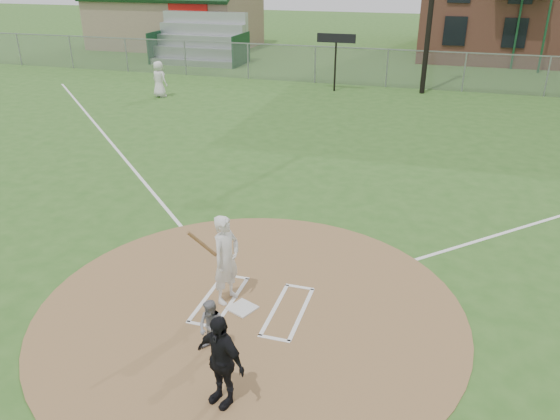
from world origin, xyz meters
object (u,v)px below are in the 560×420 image
(batter_at_plate, at_px, (226,259))
(catcher, at_px, (212,327))
(umpire, at_px, (220,360))
(home_plate, at_px, (242,308))
(ondeck_player, at_px, (159,79))

(batter_at_plate, bearing_deg, catcher, -77.25)
(umpire, bearing_deg, batter_at_plate, 131.67)
(batter_at_plate, bearing_deg, home_plate, -29.27)
(umpire, distance_m, batter_at_plate, 2.81)
(home_plate, distance_m, ondeck_player, 19.41)
(ondeck_player, relative_size, batter_at_plate, 0.95)
(batter_at_plate, bearing_deg, ondeck_player, 122.17)
(home_plate, distance_m, catcher, 1.46)
(home_plate, xyz_separation_m, umpire, (0.57, -2.41, 0.77))
(home_plate, xyz_separation_m, catcher, (-0.04, -1.37, 0.50))
(catcher, height_order, umpire, umpire)
(home_plate, bearing_deg, batter_at_plate, 150.73)
(catcher, height_order, batter_at_plate, batter_at_plate)
(catcher, bearing_deg, batter_at_plate, 117.55)
(ondeck_player, bearing_deg, batter_at_plate, 139.68)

